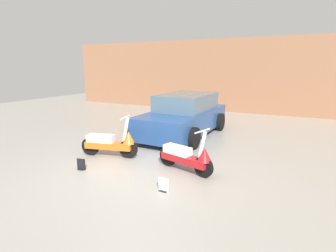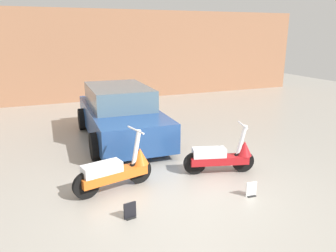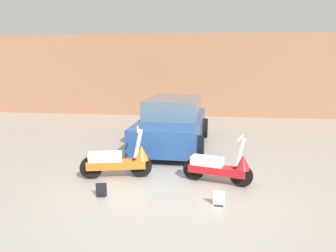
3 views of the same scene
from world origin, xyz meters
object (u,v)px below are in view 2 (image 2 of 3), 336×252
placard_near_left_scooter (130,211)px  placard_near_right_scooter (251,190)px  car_rear_left (121,114)px  scooter_front_left (117,170)px  scooter_front_right (222,156)px

placard_near_left_scooter → placard_near_right_scooter: (2.17, -0.11, 0.00)m
placard_near_left_scooter → placard_near_right_scooter: bearing=-2.9°
car_rear_left → scooter_front_left: bearing=-13.9°
car_rear_left → placard_near_left_scooter: car_rear_left is taller
scooter_front_left → placard_near_left_scooter: bearing=-106.7°
placard_near_left_scooter → car_rear_left: bearing=77.5°
scooter_front_right → placard_near_right_scooter: scooter_front_right is taller
car_rear_left → placard_near_right_scooter: car_rear_left is taller
scooter_front_right → placard_near_left_scooter: scooter_front_right is taller
scooter_front_right → placard_near_left_scooter: (-2.21, -0.95, -0.25)m
car_rear_left → placard_near_left_scooter: (-0.88, -3.97, -0.55)m
scooter_front_left → car_rear_left: size_ratio=0.37×
scooter_front_right → placard_near_right_scooter: bearing=-77.0°
placard_near_right_scooter → placard_near_left_scooter: bearing=177.1°
scooter_front_left → car_rear_left: (0.82, 2.94, 0.29)m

